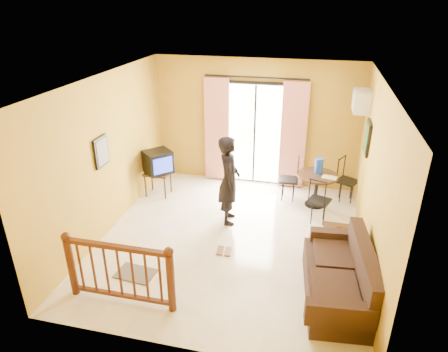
% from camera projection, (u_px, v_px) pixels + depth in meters
% --- Properties ---
extents(ground, '(5.00, 5.00, 0.00)m').
position_uv_depth(ground, '(230.00, 239.00, 7.14)').
color(ground, beige).
rests_on(ground, ground).
extents(room_shell, '(5.00, 5.00, 5.00)m').
position_uv_depth(room_shell, '(231.00, 150.00, 6.43)').
color(room_shell, white).
rests_on(room_shell, ground).
extents(balcony_door, '(2.25, 0.14, 2.46)m').
position_uv_depth(balcony_door, '(255.00, 134.00, 8.80)').
color(balcony_door, black).
rests_on(balcony_door, ground).
extents(tv_table, '(0.53, 0.44, 0.53)m').
position_uv_depth(tv_table, '(158.00, 175.00, 8.55)').
color(tv_table, black).
rests_on(tv_table, ground).
extents(television, '(0.71, 0.71, 0.48)m').
position_uv_depth(television, '(158.00, 162.00, 8.41)').
color(television, black).
rests_on(television, tv_table).
extents(picture_left, '(0.05, 0.42, 0.52)m').
position_uv_depth(picture_left, '(101.00, 152.00, 6.79)').
color(picture_left, black).
rests_on(picture_left, room_shell).
extents(dining_table, '(0.82, 0.82, 0.69)m').
position_uv_depth(dining_table, '(317.00, 181.00, 8.07)').
color(dining_table, black).
rests_on(dining_table, ground).
extents(water_jug, '(0.16, 0.16, 0.31)m').
position_uv_depth(water_jug, '(319.00, 166.00, 8.03)').
color(water_jug, blue).
rests_on(water_jug, dining_table).
extents(serving_tray, '(0.31, 0.24, 0.02)m').
position_uv_depth(serving_tray, '(330.00, 177.00, 7.87)').
color(serving_tray, silver).
rests_on(serving_tray, dining_table).
extents(dining_chairs, '(1.66, 1.55, 0.95)m').
position_uv_depth(dining_chairs, '(316.00, 206.00, 8.23)').
color(dining_chairs, black).
rests_on(dining_chairs, ground).
extents(air_conditioner, '(0.31, 0.60, 0.40)m').
position_uv_depth(air_conditioner, '(361.00, 101.00, 7.53)').
color(air_conditioner, silver).
rests_on(air_conditioner, room_shell).
extents(botanical_print, '(0.05, 0.50, 0.60)m').
position_uv_depth(botanical_print, '(367.00, 138.00, 7.14)').
color(botanical_print, black).
rests_on(botanical_print, room_shell).
extents(coffee_table, '(0.53, 0.95, 0.42)m').
position_uv_depth(coffee_table, '(339.00, 245.00, 6.47)').
color(coffee_table, black).
rests_on(coffee_table, ground).
extents(bowl, '(0.23, 0.23, 0.06)m').
position_uv_depth(bowl, '(340.00, 231.00, 6.53)').
color(bowl, brown).
rests_on(bowl, coffee_table).
extents(sofa, '(1.02, 1.92, 0.88)m').
position_uv_depth(sofa, '(342.00, 279.00, 5.63)').
color(sofa, black).
rests_on(sofa, ground).
extents(standing_person, '(0.54, 0.70, 1.71)m').
position_uv_depth(standing_person, '(229.00, 180.00, 7.37)').
color(standing_person, black).
rests_on(standing_person, ground).
extents(stair_balustrade, '(1.63, 0.13, 1.04)m').
position_uv_depth(stair_balustrade, '(119.00, 269.00, 5.47)').
color(stair_balustrade, '#471E0F').
rests_on(stair_balustrade, ground).
extents(doormat, '(0.64, 0.46, 0.02)m').
position_uv_depth(doormat, '(136.00, 273.00, 6.24)').
color(doormat, '#564D45').
rests_on(doormat, ground).
extents(sandals, '(0.26, 0.26, 0.03)m').
position_uv_depth(sandals, '(224.00, 251.00, 6.78)').
color(sandals, brown).
rests_on(sandals, ground).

